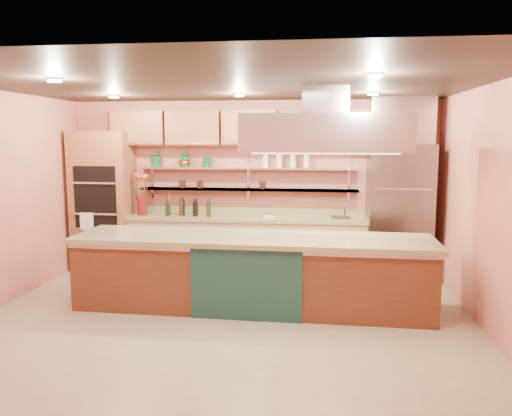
# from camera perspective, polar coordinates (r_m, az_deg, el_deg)

# --- Properties ---
(floor) EXTENTS (6.00, 5.00, 0.02)m
(floor) POSITION_cam_1_polar(r_m,az_deg,el_deg) (6.23, -3.50, -12.73)
(floor) COLOR tan
(floor) RESTS_ON ground
(ceiling) EXTENTS (6.00, 5.00, 0.02)m
(ceiling) POSITION_cam_1_polar(r_m,az_deg,el_deg) (5.85, -3.74, 13.95)
(ceiling) COLOR black
(ceiling) RESTS_ON wall_back
(wall_back) EXTENTS (6.00, 0.04, 2.80)m
(wall_back) POSITION_cam_1_polar(r_m,az_deg,el_deg) (8.33, -0.52, 2.55)
(wall_back) COLOR #C86F5E
(wall_back) RESTS_ON floor
(wall_front) EXTENTS (6.00, 0.04, 2.80)m
(wall_front) POSITION_cam_1_polar(r_m,az_deg,el_deg) (3.49, -11.06, -5.29)
(wall_front) COLOR #C86F5E
(wall_front) RESTS_ON floor
(wall_right) EXTENTS (0.04, 5.00, 2.80)m
(wall_right) POSITION_cam_1_polar(r_m,az_deg,el_deg) (6.10, 25.32, -0.23)
(wall_right) COLOR #C86F5E
(wall_right) RESTS_ON floor
(oven_stack) EXTENTS (0.95, 0.64, 2.30)m
(oven_stack) POSITION_cam_1_polar(r_m,az_deg,el_deg) (8.71, -16.99, 0.79)
(oven_stack) COLOR #9C5938
(oven_stack) RESTS_ON floor
(refrigerator) EXTENTS (0.95, 0.72, 2.10)m
(refrigerator) POSITION_cam_1_polar(r_m,az_deg,el_deg) (8.05, 15.97, -0.46)
(refrigerator) COLOR slate
(refrigerator) RESTS_ON floor
(back_counter) EXTENTS (3.84, 0.64, 0.93)m
(back_counter) POSITION_cam_1_polar(r_m,az_deg,el_deg) (8.19, -1.12, -4.17)
(back_counter) COLOR tan
(back_counter) RESTS_ON floor
(wall_shelf_lower) EXTENTS (3.60, 0.26, 0.03)m
(wall_shelf_lower) POSITION_cam_1_polar(r_m,az_deg,el_deg) (8.21, -0.98, 2.12)
(wall_shelf_lower) COLOR silver
(wall_shelf_lower) RESTS_ON wall_back
(wall_shelf_upper) EXTENTS (3.60, 0.26, 0.03)m
(wall_shelf_upper) POSITION_cam_1_polar(r_m,az_deg,el_deg) (8.19, -0.98, 4.56)
(wall_shelf_upper) COLOR silver
(wall_shelf_upper) RESTS_ON wall_back
(upper_cabinets) EXTENTS (4.60, 0.36, 0.55)m
(upper_cabinets) POSITION_cam_1_polar(r_m,az_deg,el_deg) (8.12, -0.69, 9.12)
(upper_cabinets) COLOR #9C5938
(upper_cabinets) RESTS_ON wall_back
(range_hood) EXTENTS (2.00, 1.00, 0.45)m
(range_hood) POSITION_cam_1_polar(r_m,az_deg,el_deg) (6.23, 7.86, 8.46)
(range_hood) COLOR silver
(range_hood) RESTS_ON ceiling
(ceiling_downlights) EXTENTS (4.00, 2.80, 0.02)m
(ceiling_downlights) POSITION_cam_1_polar(r_m,az_deg,el_deg) (6.05, -3.38, 13.47)
(ceiling_downlights) COLOR #FFE5A5
(ceiling_downlights) RESTS_ON ceiling
(island) EXTENTS (4.53, 1.09, 0.94)m
(island) POSITION_cam_1_polar(r_m,az_deg,el_deg) (6.51, -0.45, -7.32)
(island) COLOR brown
(island) RESTS_ON floor
(flower_vase) EXTENTS (0.18, 0.18, 0.30)m
(flower_vase) POSITION_cam_1_polar(r_m,az_deg,el_deg) (8.44, -12.88, 0.23)
(flower_vase) COLOR maroon
(flower_vase) RESTS_ON back_counter
(oil_bottle_cluster) EXTENTS (0.84, 0.54, 0.26)m
(oil_bottle_cluster) POSITION_cam_1_polar(r_m,az_deg,el_deg) (8.22, -7.71, 0.02)
(oil_bottle_cluster) COLOR black
(oil_bottle_cluster) RESTS_ON back_counter
(kitchen_scale) EXTENTS (0.19, 0.16, 0.09)m
(kitchen_scale) POSITION_cam_1_polar(r_m,az_deg,el_deg) (8.00, 1.53, -0.74)
(kitchen_scale) COLOR silver
(kitchen_scale) RESTS_ON back_counter
(bar_faucet) EXTENTS (0.03, 0.03, 0.23)m
(bar_faucet) POSITION_cam_1_polar(r_m,az_deg,el_deg) (8.07, 10.06, -0.29)
(bar_faucet) COLOR white
(bar_faucet) RESTS_ON back_counter
(copper_kettle) EXTENTS (0.17, 0.17, 0.13)m
(copper_kettle) POSITION_cam_1_polar(r_m,az_deg,el_deg) (8.40, -8.31, 5.10)
(copper_kettle) COLOR #BA552B
(copper_kettle) RESTS_ON wall_shelf_upper
(green_canister) EXTENTS (0.18, 0.18, 0.16)m
(green_canister) POSITION_cam_1_polar(r_m,az_deg,el_deg) (8.30, -5.60, 5.24)
(green_canister) COLOR #104F23
(green_canister) RESTS_ON wall_shelf_upper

